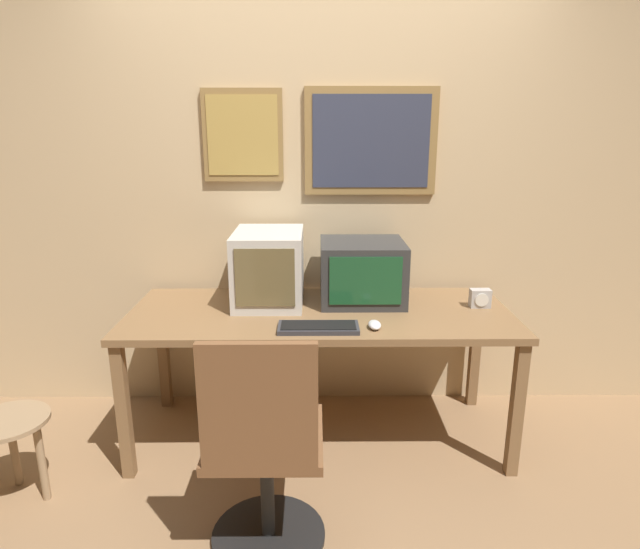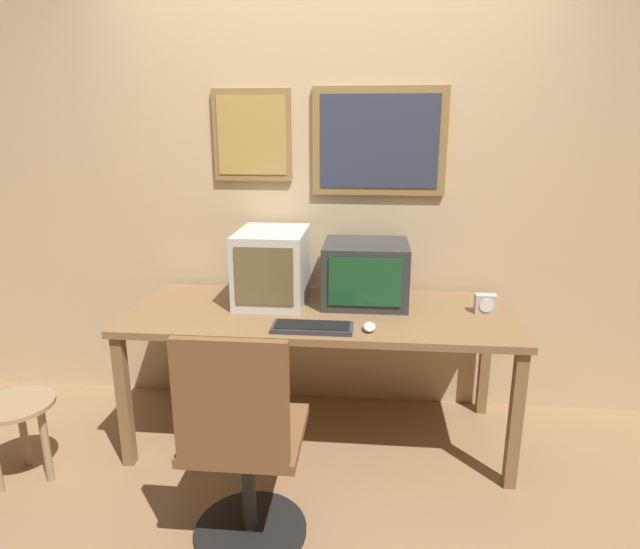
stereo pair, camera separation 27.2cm
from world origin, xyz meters
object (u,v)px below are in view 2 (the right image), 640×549
Objects in this scene: keyboard_main at (312,327)px; desk_clock at (485,304)px; mouse_near_keyboard at (369,327)px; monitor_right at (366,273)px; office_chair at (243,455)px; side_stool at (17,419)px; monitor_left at (272,266)px.

keyboard_main is 3.58× the size of desk_clock.
desk_clock is (0.86, 0.32, 0.04)m from keyboard_main.
monitor_right is at bearing 93.56° from mouse_near_keyboard.
desk_clock is 1.43m from office_chair.
monitor_right is 0.46× the size of office_chair.
mouse_near_keyboard is (0.03, -0.42, -0.15)m from monitor_right.
desk_clock is at bearing 14.14° from side_stool.
side_stool is (-1.38, -0.24, -0.42)m from keyboard_main.
mouse_near_keyboard is at bearing -86.44° from monitor_right.
keyboard_main is at bearing 9.90° from side_stool.
monitor_left is at bearing 174.93° from desk_clock.
monitor_right is at bearing 22.85° from side_stool.
side_stool is at bearing -171.02° from mouse_near_keyboard.
monitor_left is at bearing 93.04° from office_chair.
monitor_left is 1.13m from desk_clock.
side_stool is at bearing -149.29° from monitor_left.
monitor_right is 4.21× the size of desk_clock.
office_chair is at bearing -129.68° from mouse_near_keyboard.
monitor_right reaches higher than desk_clock.
office_chair reaches higher than side_stool.
keyboard_main is at bearing 69.20° from office_chair.
monitor_right is 1.18× the size of keyboard_main.
monitor_left is 1.43m from side_stool.
monitor_right is (0.50, 0.02, -0.03)m from monitor_left.
monitor_left is 0.51m from monitor_right.
monitor_left is 1.06× the size of monitor_right.
keyboard_main reaches higher than side_stool.
mouse_near_keyboard is 0.11× the size of office_chair.
mouse_near_keyboard is (0.53, -0.40, -0.18)m from monitor_left.
keyboard_main is 3.54× the size of mouse_near_keyboard.
side_stool is at bearing -157.15° from monitor_right.
office_chair reaches higher than desk_clock.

